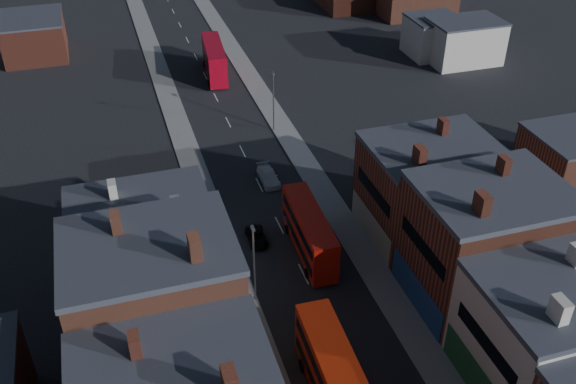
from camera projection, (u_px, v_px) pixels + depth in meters
pavement_west at (200, 185)px, 72.98m from camera, size 3.00×200.00×0.12m
pavement_east at (308, 167)px, 76.17m from camera, size 3.00×200.00×0.12m
lamp_post_2 at (254, 259)px, 54.86m from camera, size 0.25×0.70×8.12m
lamp_post_3 at (273, 98)px, 81.19m from camera, size 0.25×0.70×8.12m
bus_0 at (336, 381)px, 46.48m from camera, size 3.28×12.00×5.15m
bus_1 at (309, 232)px, 61.60m from camera, size 3.04×10.97×4.70m
bus_2 at (214, 59)px, 96.86m from camera, size 3.76×11.82×5.02m
car_2 at (257, 237)px, 64.20m from camera, size 1.88×3.86×1.06m
car_3 at (268, 176)px, 73.29m from camera, size 1.96×4.76×1.38m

